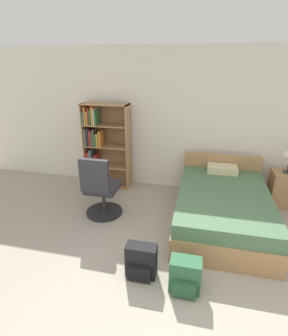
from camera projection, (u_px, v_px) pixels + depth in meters
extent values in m
cube|color=silver|center=(200.00, 123.00, 4.72)|extent=(9.00, 0.06, 2.60)
cube|color=#AD7F51|center=(87.00, 145.00, 5.11)|extent=(0.02, 0.33, 1.62)
cube|color=#AD7F51|center=(128.00, 148.00, 4.93)|extent=(0.02, 0.33, 1.62)
cube|color=#936C45|center=(110.00, 144.00, 5.17)|extent=(0.87, 0.01, 1.62)
cube|color=#AD7F51|center=(109.00, 184.00, 5.32)|extent=(0.83, 0.31, 0.02)
cube|color=black|center=(90.00, 177.00, 5.29)|extent=(0.04, 0.20, 0.27)
cube|color=maroon|center=(92.00, 177.00, 5.28)|extent=(0.02, 0.19, 0.30)
cube|color=teal|center=(94.00, 176.00, 5.28)|extent=(0.02, 0.22, 0.34)
cube|color=#665B51|center=(96.00, 176.00, 5.28)|extent=(0.03, 0.24, 0.30)
cube|color=#AD7F51|center=(108.00, 166.00, 5.17)|extent=(0.83, 0.31, 0.02)
cube|color=maroon|center=(89.00, 157.00, 5.17)|extent=(0.03, 0.25, 0.29)
cube|color=maroon|center=(90.00, 158.00, 5.16)|extent=(0.04, 0.24, 0.27)
cube|color=teal|center=(93.00, 157.00, 5.15)|extent=(0.03, 0.26, 0.32)
cube|color=black|center=(94.00, 157.00, 5.10)|extent=(0.03, 0.20, 0.35)
cube|color=maroon|center=(97.00, 160.00, 5.14)|extent=(0.04, 0.24, 0.22)
cube|color=#AD7F51|center=(107.00, 146.00, 5.02)|extent=(0.83, 0.31, 0.02)
cube|color=#665B51|center=(87.00, 137.00, 4.98)|extent=(0.04, 0.20, 0.33)
cube|color=black|center=(89.00, 136.00, 4.97)|extent=(0.04, 0.21, 0.35)
cube|color=maroon|center=(91.00, 138.00, 4.96)|extent=(0.04, 0.18, 0.31)
cube|color=#2D6638|center=(93.00, 139.00, 4.96)|extent=(0.02, 0.19, 0.28)
cube|color=#665B51|center=(95.00, 137.00, 4.96)|extent=(0.02, 0.23, 0.32)
cube|color=#2D6638|center=(97.00, 139.00, 4.98)|extent=(0.03, 0.24, 0.24)
cube|color=gold|center=(99.00, 139.00, 4.97)|extent=(0.03, 0.26, 0.25)
cube|color=orange|center=(101.00, 139.00, 4.92)|extent=(0.04, 0.18, 0.30)
cube|color=#AD7F51|center=(106.00, 125.00, 4.87)|extent=(0.83, 0.31, 0.02)
cube|color=teal|center=(85.00, 118.00, 4.86)|extent=(0.02, 0.22, 0.23)
cube|color=orange|center=(86.00, 116.00, 4.82)|extent=(0.03, 0.19, 0.33)
cube|color=gold|center=(89.00, 118.00, 4.84)|extent=(0.02, 0.22, 0.25)
cube|color=maroon|center=(90.00, 116.00, 4.83)|extent=(0.02, 0.25, 0.32)
cube|color=#2D6638|center=(92.00, 117.00, 4.83)|extent=(0.03, 0.25, 0.28)
cube|color=orange|center=(94.00, 115.00, 4.80)|extent=(0.03, 0.22, 0.34)
cube|color=beige|center=(96.00, 116.00, 4.81)|extent=(0.02, 0.24, 0.31)
cube|color=#2D6638|center=(97.00, 118.00, 4.79)|extent=(0.03, 0.21, 0.27)
cube|color=#AD7F51|center=(105.00, 104.00, 4.72)|extent=(0.87, 0.33, 0.02)
cube|color=#AD7F51|center=(222.00, 214.00, 3.98)|extent=(1.33, 2.06, 0.34)
cube|color=#4C704C|center=(224.00, 198.00, 3.87)|extent=(1.31, 2.01, 0.20)
cube|color=#AD7F51|center=(220.00, 175.00, 4.78)|extent=(1.33, 0.08, 0.79)
cube|color=beige|center=(222.00, 169.00, 4.52)|extent=(0.50, 0.30, 0.12)
cylinder|color=#232326|center=(104.00, 212.00, 4.32)|extent=(0.59, 0.59, 0.04)
cylinder|color=#333338|center=(104.00, 200.00, 4.24)|extent=(0.06, 0.06, 0.38)
cube|color=#2D2D33|center=(103.00, 187.00, 4.15)|extent=(0.49, 0.49, 0.10)
cube|color=#2D2D33|center=(94.00, 176.00, 3.78)|extent=(0.44, 0.09, 0.52)
cube|color=#AD7F51|center=(283.00, 189.00, 4.48)|extent=(0.40, 0.40, 0.61)
sphere|color=tan|center=(288.00, 188.00, 4.24)|extent=(0.02, 0.02, 0.02)
cylinder|color=#333333|center=(287.00, 172.00, 4.36)|extent=(0.15, 0.15, 0.02)
cube|color=#2D603D|center=(186.00, 274.00, 2.82)|extent=(0.33, 0.20, 0.38)
cube|color=#275234|center=(184.00, 290.00, 2.73)|extent=(0.25, 0.07, 0.17)
cube|color=black|center=(141.00, 260.00, 3.00)|extent=(0.35, 0.17, 0.41)
cube|color=black|center=(139.00, 274.00, 2.93)|extent=(0.27, 0.06, 0.18)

